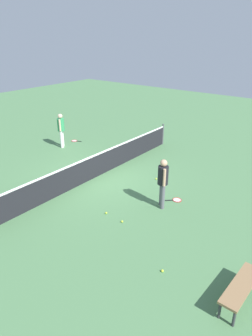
{
  "coord_description": "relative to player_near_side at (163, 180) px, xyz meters",
  "views": [
    {
      "loc": [
        -8.07,
        -7.81,
        5.36
      ],
      "look_at": [
        -0.18,
        -1.65,
        0.9
      ],
      "focal_mm": 32.8,
      "sensor_mm": 36.0,
      "label": 1
    }
  ],
  "objects": [
    {
      "name": "tennis_racket_near_player",
      "position": [
        0.67,
        -0.18,
        -1.0
      ],
      "size": [
        0.53,
        0.54,
        0.03
      ],
      "color": "red",
      "rests_on": "ground_plane"
    },
    {
      "name": "court_net",
      "position": [
        0.36,
        3.29,
        -0.51
      ],
      "size": [
        10.09,
        0.09,
        1.07
      ],
      "color": "#4C4C51",
      "rests_on": "ground_plane"
    },
    {
      "name": "courtside_bench",
      "position": [
        -2.34,
        -3.42,
        -0.59
      ],
      "size": [
        1.51,
        0.46,
        0.48
      ],
      "color": "olive",
      "rests_on": "ground_plane"
    },
    {
      "name": "tennis_ball_baseline",
      "position": [
        1.62,
        1.26,
        -0.98
      ],
      "size": [
        0.07,
        0.07,
        0.07
      ],
      "primitive_type": "sphere",
      "color": "#C6E033",
      "rests_on": "ground_plane"
    },
    {
      "name": "tennis_racket_far_player",
      "position": [
        2.88,
        7.24,
        -1.0
      ],
      "size": [
        0.4,
        0.61,
        0.03
      ],
      "color": "red",
      "rests_on": "ground_plane"
    },
    {
      "name": "player_near_side",
      "position": [
        0.0,
        0.0,
        0.0
      ],
      "size": [
        0.48,
        0.48,
        1.7
      ],
      "color": "#595960",
      "rests_on": "ground_plane"
    },
    {
      "name": "tennis_ball_by_net",
      "position": [
        -1.48,
        1.16,
        -0.98
      ],
      "size": [
        0.07,
        0.07,
        0.07
      ],
      "primitive_type": "sphere",
      "color": "#C6E033",
      "rests_on": "ground_plane"
    },
    {
      "name": "tennis_ball_near_player",
      "position": [
        -2.59,
        -1.65,
        -0.98
      ],
      "size": [
        0.07,
        0.07,
        0.07
      ],
      "primitive_type": "sphere",
      "color": "#C6E033",
      "rests_on": "ground_plane"
    },
    {
      "name": "tennis_ball_midcourt",
      "position": [
        -1.54,
        0.45,
        -0.98
      ],
      "size": [
        0.07,
        0.07,
        0.07
      ],
      "primitive_type": "sphere",
      "color": "#C6E033",
      "rests_on": "ground_plane"
    },
    {
      "name": "ground_plane",
      "position": [
        0.36,
        3.29,
        -1.01
      ],
      "size": [
        40.0,
        40.0,
        0.0
      ],
      "primitive_type": "plane",
      "color": "#4C7A4C"
    },
    {
      "name": "player_far_side",
      "position": [
        1.88,
        7.07,
        0.0
      ],
      "size": [
        0.48,
        0.48,
        1.7
      ],
      "color": "white",
      "rests_on": "ground_plane"
    }
  ]
}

